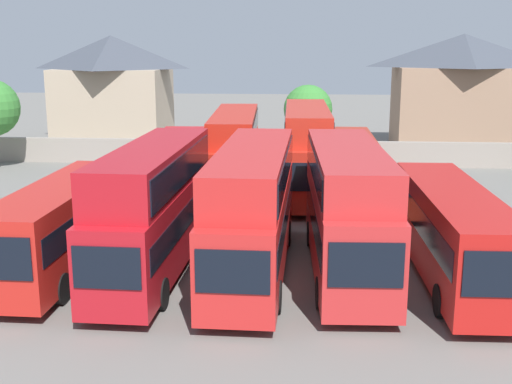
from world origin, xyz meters
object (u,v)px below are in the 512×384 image
object	(u,v)px
bus_2	(154,203)
bus_4	(347,204)
bus_6	(174,164)
tree_left_of_lot	(308,109)
bus_3	(253,204)
bus_9	(354,166)
bus_5	(453,229)
bus_8	(307,147)
house_terrace_left	(113,89)
house_terrace_centre	(461,90)
bus_7	(235,149)
bus_1	(62,223)

from	to	relation	value
bus_2	bus_4	xyz separation A→B (m)	(7.41, 0.47, -0.02)
bus_6	tree_left_of_lot	bearing A→B (deg)	145.79
bus_3	bus_9	size ratio (longest dim) A/B	1.03
bus_9	bus_5	bearing A→B (deg)	12.25
bus_5	bus_8	size ratio (longest dim) A/B	0.99
house_terrace_left	house_terrace_centre	xyz separation A→B (m)	(29.94, -0.06, 0.06)
bus_7	tree_left_of_lot	bearing A→B (deg)	157.87
bus_5	house_terrace_left	distance (m)	39.85
bus_4	bus_2	bearing A→B (deg)	-88.69
bus_6	bus_8	distance (m)	7.72
bus_8	tree_left_of_lot	world-z (taller)	tree_left_of_lot
bus_1	bus_7	world-z (taller)	bus_7
bus_1	bus_7	size ratio (longest dim) A/B	0.90
bus_5	bus_6	distance (m)	18.26
bus_1	bus_9	world-z (taller)	bus_1
bus_9	house_terrace_left	xyz separation A→B (m)	(-19.65, 20.11, 2.80)
bus_9	bus_8	bearing A→B (deg)	-105.20
bus_2	house_terrace_centre	xyz separation A→B (m)	(18.85, 32.78, 2.02)
bus_4	bus_7	xyz separation A→B (m)	(-5.71, 12.97, -0.06)
bus_9	tree_left_of_lot	bearing A→B (deg)	-168.76
bus_1	bus_5	world-z (taller)	same
bus_4	bus_1	bearing A→B (deg)	-89.01
bus_1	bus_4	world-z (taller)	bus_4
bus_7	house_terrace_left	world-z (taller)	house_terrace_left
bus_4	bus_9	size ratio (longest dim) A/B	0.97
house_terrace_centre	bus_2	bearing A→B (deg)	-119.90
bus_2	house_terrace_left	size ratio (longest dim) A/B	1.16
house_terrace_left	house_terrace_centre	distance (m)	29.94
bus_4	bus_8	bearing A→B (deg)	-175.60
bus_1	bus_8	size ratio (longest dim) A/B	0.91
tree_left_of_lot	house_terrace_left	bearing A→B (deg)	156.96
bus_2	bus_8	xyz separation A→B (m)	(5.87, 13.45, 0.10)
bus_6	house_terrace_centre	xyz separation A→B (m)	(20.60, 20.03, 2.88)
bus_5	bus_8	distance (m)	14.53
bus_2	bus_8	bearing A→B (deg)	157.94
bus_5	bus_1	bearing A→B (deg)	-90.49
bus_3	bus_6	bearing A→B (deg)	-154.99
house_terrace_centre	bus_8	bearing A→B (deg)	-123.87
bus_5	bus_7	distance (m)	16.54
bus_3	bus_8	xyz separation A→B (m)	(2.08, 13.21, 0.13)
bus_4	house_terrace_left	bearing A→B (deg)	-152.59
bus_7	house_terrace_left	size ratio (longest dim) A/B	1.20
house_terrace_centre	bus_1	bearing A→B (deg)	-124.26
bus_3	bus_6	size ratio (longest dim) A/B	1.05
bus_9	bus_7	bearing A→B (deg)	-96.06
bus_8	bus_1	bearing A→B (deg)	-36.02
bus_2	tree_left_of_lot	xyz separation A→B (m)	(5.97, 25.58, 1.01)
bus_7	bus_8	bearing A→B (deg)	87.39
bus_4	bus_5	xyz separation A→B (m)	(3.93, -0.45, -0.80)
bus_7	house_terrace_left	xyz separation A→B (m)	(-12.79, 19.40, 2.04)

